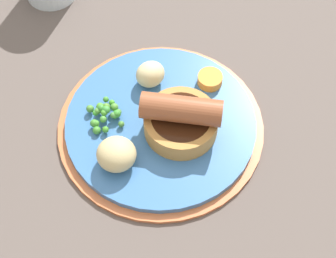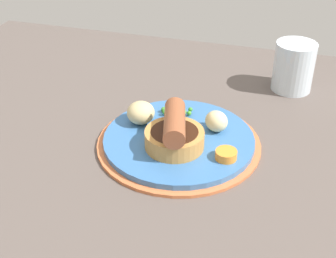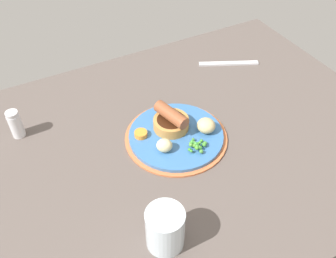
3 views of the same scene
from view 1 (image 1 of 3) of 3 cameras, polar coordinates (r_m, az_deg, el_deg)
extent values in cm
cube|color=#564C47|center=(69.28, -1.17, -0.43)|extent=(110.00, 80.00, 3.00)
cylinder|color=#CC6B3D|center=(67.57, -0.81, 0.06)|extent=(24.80, 24.80, 0.50)
cylinder|color=#386BA8|center=(67.19, -0.82, 0.26)|extent=(22.82, 22.82, 1.40)
cylinder|color=#BC8442|center=(64.83, 1.15, 0.28)|extent=(8.67, 8.67, 2.62)
cylinder|color=#33190C|center=(63.86, 1.17, 0.84)|extent=(6.93, 6.93, 0.30)
cylinder|color=brown|center=(62.45, 1.20, 1.69)|extent=(5.30, 9.67, 3.08)
sphere|color=#488A35|center=(66.78, -7.18, 1.81)|extent=(0.81, 0.81, 0.81)
sphere|color=#4B8B3B|center=(66.81, -5.04, 1.74)|extent=(0.71, 0.71, 0.71)
sphere|color=green|center=(66.29, -6.53, 1.64)|extent=(0.78, 0.78, 0.78)
sphere|color=#449430|center=(66.19, -7.31, 0.57)|extent=(0.79, 0.79, 0.79)
sphere|color=#3F8D2A|center=(65.78, -6.37, -0.05)|extent=(0.79, 0.79, 0.79)
sphere|color=#478836|center=(67.48, -7.93, 2.05)|extent=(0.94, 0.94, 0.94)
sphere|color=green|center=(66.38, -5.44, 1.34)|extent=(0.70, 0.70, 0.70)
sphere|color=#388633|center=(66.76, -6.80, 2.10)|extent=(0.96, 0.96, 0.96)
sphere|color=#48983A|center=(66.09, -6.60, 0.99)|extent=(0.81, 0.81, 0.81)
sphere|color=#468336|center=(66.12, -4.77, 0.50)|extent=(0.76, 0.76, 0.76)
sphere|color=#3D8C32|center=(67.78, -6.51, 2.69)|extent=(0.72, 0.72, 0.72)
sphere|color=#428D31|center=(66.20, -7.51, 0.59)|extent=(0.95, 0.95, 0.95)
sphere|color=#48832A|center=(66.78, -6.30, 2.23)|extent=(0.98, 0.98, 0.98)
sphere|color=#399030|center=(66.44, -5.22, 1.55)|extent=(0.97, 0.97, 0.97)
sphere|color=green|center=(66.40, -6.29, 1.95)|extent=(0.96, 0.96, 0.96)
sphere|color=#4B972C|center=(67.07, -6.91, 2.28)|extent=(0.96, 0.96, 0.96)
sphere|color=green|center=(68.21, -5.55, 2.99)|extent=(0.73, 0.73, 0.73)
sphere|color=#4D9136|center=(66.98, -5.47, 2.23)|extent=(0.96, 0.96, 0.96)
sphere|color=#44833D|center=(66.36, -5.60, 1.40)|extent=(0.73, 0.73, 0.73)
sphere|color=green|center=(66.85, -7.39, 1.64)|extent=(0.71, 0.71, 0.71)
sphere|color=#428E33|center=(66.02, -7.25, -0.13)|extent=(0.98, 0.98, 0.98)
ellipsoid|color=beige|center=(68.84, -1.81, 5.58)|extent=(4.82, 4.69, 3.20)
ellipsoid|color=#CCB77F|center=(62.66, -5.26, -2.57)|extent=(5.54, 5.62, 3.49)
cylinder|color=orange|center=(69.74, 4.29, 5.05)|extent=(4.08, 4.08, 1.26)
camera|label=2|loc=(0.66, 62.98, 13.02)|focal=50.00mm
camera|label=3|loc=(0.96, -44.87, 53.63)|focal=40.00mm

